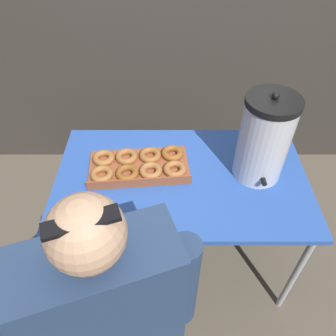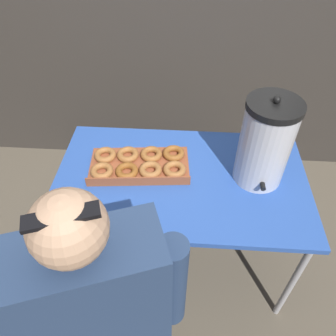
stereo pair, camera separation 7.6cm
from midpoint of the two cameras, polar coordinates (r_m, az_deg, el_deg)
The scene contains 6 objects.
ground_plane at distance 2.16m, azimuth 2.76°, elevation -14.87°, with size 12.00×12.00×0.00m, color brown.
folding_table at distance 1.63m, azimuth 3.56°, elevation -2.90°, with size 1.22×0.73×0.72m.
donut_box at distance 1.62m, azimuth -3.71°, elevation 0.69°, with size 0.51×0.30×0.05m.
coffee_urn at distance 1.52m, azimuth 17.95°, elevation 4.13°, with size 0.24×0.27×0.45m.
cell_phone at distance 1.48m, azimuth -14.03°, elevation -7.82°, with size 0.07×0.13×0.01m.
person_seated at distance 1.35m, azimuth -9.66°, elevation -24.68°, with size 0.61×0.37×1.30m.
Camera 2 is at (0.01, -1.10, 1.86)m, focal length 35.00 mm.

